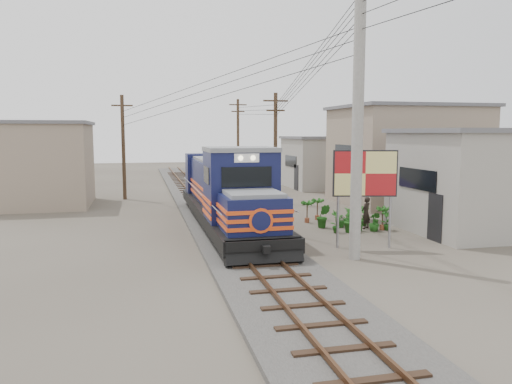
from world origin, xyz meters
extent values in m
plane|color=#473F35|center=(0.00, 0.00, 0.00)|extent=(120.00, 120.00, 0.00)
cube|color=#595651|center=(0.00, 10.00, 0.08)|extent=(3.60, 70.00, 0.16)
cube|color=#51331E|center=(-0.54, 10.00, 0.26)|extent=(0.08, 70.00, 0.12)
cube|color=#51331E|center=(0.54, 10.00, 0.26)|extent=(0.08, 70.00, 0.12)
cube|color=black|center=(0.00, 6.43, 0.75)|extent=(2.77, 15.27, 0.52)
cube|color=black|center=(0.00, 1.65, 0.46)|extent=(2.10, 3.05, 0.62)
cube|color=black|center=(0.00, 11.20, 0.46)|extent=(2.10, 3.05, 0.62)
cube|color=#10143D|center=(0.00, 0.51, 1.56)|extent=(2.27, 2.29, 1.43)
cube|color=#10143D|center=(0.00, 2.89, 2.32)|extent=(2.71, 2.48, 2.96)
cube|color=slate|center=(0.00, 2.89, 3.85)|extent=(2.77, 2.61, 0.17)
cube|color=black|center=(0.00, 1.64, 2.85)|extent=(1.94, 0.06, 0.76)
cube|color=white|center=(0.00, 1.63, 3.57)|extent=(0.95, 0.06, 0.33)
cube|color=#10143D|center=(0.00, 8.81, 1.94)|extent=(2.16, 9.35, 2.20)
cube|color=slate|center=(0.00, 8.81, 3.09)|extent=(1.94, 9.35, 0.17)
cube|color=#EF4B16|center=(0.00, 6.43, 1.27)|extent=(2.81, 15.27, 0.13)
cube|color=#EF4B16|center=(0.00, 6.43, 1.56)|extent=(2.81, 15.27, 0.13)
cube|color=#EF4B16|center=(0.00, 6.43, 1.85)|extent=(2.81, 15.27, 0.13)
cylinder|color=#9E9B93|center=(3.50, -0.50, 5.00)|extent=(0.40, 0.40, 10.00)
cylinder|color=#4C3826|center=(4.50, 14.00, 3.50)|extent=(0.24, 0.24, 7.00)
cube|color=#4C3826|center=(4.50, 14.00, 6.50)|extent=(1.60, 0.10, 0.10)
cube|color=#4C3826|center=(4.50, 14.00, 5.90)|extent=(1.20, 0.10, 0.10)
cylinder|color=#4C3826|center=(4.80, 28.00, 3.75)|extent=(0.24, 0.24, 7.50)
cube|color=#4C3826|center=(4.80, 28.00, 7.00)|extent=(1.60, 0.10, 0.10)
cube|color=#4C3826|center=(4.80, 28.00, 6.40)|extent=(1.20, 0.10, 0.10)
cylinder|color=#4C3826|center=(-5.00, 18.00, 3.50)|extent=(0.24, 0.24, 7.00)
cube|color=#4C3826|center=(-5.00, 18.00, 6.50)|extent=(1.60, 0.10, 0.10)
cube|color=#4C3826|center=(-5.00, 18.00, 5.90)|extent=(1.20, 0.10, 0.10)
cube|color=gray|center=(11.50, 3.00, 2.25)|extent=(7.00, 6.00, 4.50)
cube|color=slate|center=(11.50, 3.00, 4.60)|extent=(7.35, 6.30, 0.20)
cube|color=black|center=(7.98, 3.00, 2.48)|extent=(0.05, 3.00, 0.90)
cube|color=gray|center=(12.50, 12.00, 3.00)|extent=(8.00, 7.00, 6.00)
cube|color=slate|center=(12.50, 12.00, 6.10)|extent=(8.40, 7.35, 0.20)
cube|color=black|center=(8.48, 12.00, 3.30)|extent=(0.05, 3.50, 0.90)
cube|color=gray|center=(11.00, 22.00, 2.00)|extent=(6.00, 6.00, 4.00)
cube|color=slate|center=(11.00, 22.00, 4.10)|extent=(6.30, 6.30, 0.20)
cube|color=black|center=(7.98, 22.00, 2.20)|extent=(0.05, 3.00, 0.90)
cube|color=gray|center=(-10.00, 16.00, 2.50)|extent=(6.00, 6.00, 5.00)
cube|color=slate|center=(-10.00, 16.00, 5.10)|extent=(6.30, 6.30, 0.20)
cylinder|color=#99999E|center=(3.57, 1.27, 1.42)|extent=(0.10, 0.10, 2.83)
cylinder|color=#99999E|center=(5.55, 0.80, 1.42)|extent=(0.10, 0.10, 2.83)
cube|color=black|center=(4.56, 1.04, 2.94)|extent=(2.45, 0.69, 1.81)
cube|color=#AE171B|center=(4.56, 1.01, 2.94)|extent=(2.33, 0.62, 1.70)
cylinder|color=black|center=(6.74, 6.76, 0.05)|extent=(0.41, 0.41, 0.10)
cylinder|color=#99999E|center=(6.74, 6.76, 1.02)|extent=(0.05, 0.05, 2.03)
cone|color=#442571|center=(6.74, 6.76, 1.99)|extent=(2.48, 2.48, 0.51)
imported|color=black|center=(6.38, 4.66, 0.76)|extent=(0.66, 0.62, 1.52)
imported|color=#1F5719|center=(4.64, 4.05, 0.52)|extent=(0.66, 0.62, 1.04)
imported|color=#1F5719|center=(5.27, 4.05, 0.55)|extent=(0.59, 0.69, 1.10)
imported|color=#1F5719|center=(5.85, 4.21, 0.33)|extent=(0.77, 0.76, 0.65)
imported|color=#1F5719|center=(6.48, 4.00, 0.42)|extent=(0.57, 0.57, 0.84)
imported|color=#1F5719|center=(7.15, 4.07, 0.48)|extent=(0.55, 0.41, 0.96)
imported|color=#1F5719|center=(4.50, 5.31, 0.57)|extent=(0.77, 0.71, 1.14)
imported|color=#1F5719|center=(5.33, 5.22, 0.37)|extent=(0.81, 0.75, 0.73)
imported|color=#1F5719|center=(5.81, 5.38, 0.45)|extent=(0.71, 0.71, 0.91)
imported|color=#1F5719|center=(6.62, 5.36, 0.53)|extent=(0.56, 0.66, 1.06)
imported|color=#1F5719|center=(7.23, 5.26, 0.32)|extent=(0.42, 0.45, 0.65)
camera|label=1|loc=(-3.91, -16.75, 4.53)|focal=35.00mm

